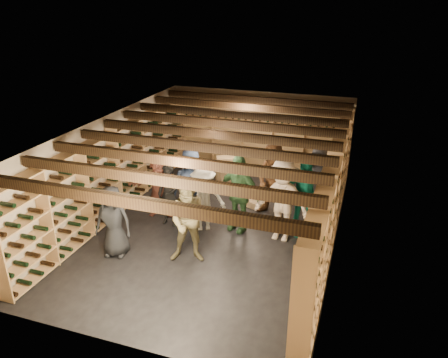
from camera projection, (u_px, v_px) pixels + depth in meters
name	position (u px, v px, depth m)	size (l,w,h in m)	color
ground	(215.00, 226.00, 10.26)	(8.00, 8.00, 0.00)	black
walls	(214.00, 179.00, 9.79)	(5.52, 8.02, 2.40)	#B6A68D
ceiling	(214.00, 128.00, 9.32)	(5.50, 8.00, 0.01)	beige
ceiling_joists	(214.00, 134.00, 9.37)	(5.40, 7.12, 0.18)	black
wine_rack_left	(115.00, 171.00, 10.59)	(0.32, 7.50, 2.15)	tan
wine_rack_right	(331.00, 200.00, 9.08)	(0.32, 7.50, 2.15)	tan
wine_rack_back	(257.00, 136.00, 13.18)	(4.70, 0.30, 2.15)	tan
crate_stack_left	(225.00, 172.00, 12.29)	(0.59, 0.50, 0.85)	tan
crate_stack_right	(229.00, 177.00, 12.12)	(0.59, 0.51, 0.68)	tan
crate_loose	(256.00, 204.00, 11.17)	(0.50, 0.33, 0.17)	tan
person_0	(113.00, 221.00, 8.88)	(0.75, 0.49, 1.54)	black
person_1	(169.00, 195.00, 10.08)	(0.56, 0.36, 1.52)	black
person_2	(190.00, 221.00, 8.62)	(0.88, 0.68, 1.81)	brown
person_3	(282.00, 201.00, 9.38)	(1.21, 0.70, 1.88)	#C4AE98
person_4	(303.00, 195.00, 9.60)	(1.11, 0.46, 1.90)	#117E6B
person_5	(160.00, 185.00, 10.50)	(1.48, 0.47, 1.60)	brown
person_6	(191.00, 186.00, 10.23)	(0.87, 0.57, 1.79)	#1F2B44
person_8	(274.00, 181.00, 10.36)	(0.91, 0.71, 1.88)	#4C2C16
person_9	(204.00, 198.00, 9.86)	(1.00, 0.58, 1.55)	#9E9D91
person_10	(238.00, 193.00, 9.79)	(1.07, 0.44, 1.82)	#294F2B
person_12	(319.00, 182.00, 10.39)	(0.89, 0.58, 1.83)	#2E2F33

